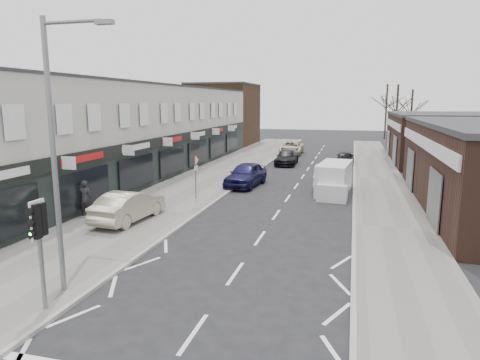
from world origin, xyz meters
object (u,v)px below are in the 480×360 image
Objects in this scene: sedan_on_pavement at (129,206)px; parked_car_right_b at (345,158)px; parked_car_left_a at (246,174)px; parked_car_right_a at (329,176)px; warning_sign at (196,164)px; pedestrian at (85,198)px; parked_car_left_b at (287,158)px; white_van at (334,179)px; parked_car_left_c at (292,148)px; street_lamp at (58,143)px; traffic_light at (38,229)px.

parked_car_right_b is (9.67, 22.72, -0.20)m from sedan_on_pavement.
parked_car_left_a is (3.21, 10.41, -0.04)m from sedan_on_pavement.
parked_car_left_a reaches higher than parked_car_right_a.
warning_sign is 0.54× the size of parked_car_right_a.
pedestrian is at bearing 42.47° from parked_car_right_a.
sedan_on_pavement is at bearing -105.21° from warning_sign.
pedestrian reaches higher than parked_car_left_b.
white_van is 2.87× the size of pedestrian.
sedan_on_pavement is at bearing -102.99° from parked_car_left_b.
warning_sign reaches higher than white_van.
white_van is 13.37m from parked_car_right_b.
parked_car_right_a is at bearing -75.83° from parked_car_left_c.
parked_car_left_c is at bearing 94.15° from parked_car_left_a.
sedan_on_pavement is at bearing 105.59° from street_lamp.
pedestrian is at bearing -128.53° from warning_sign.
parked_car_right_a is (7.36, 5.83, -1.38)m from warning_sign.
parked_car_left_c is (-0.70, 8.13, 0.05)m from parked_car_left_b.
traffic_light is at bearing -86.90° from warning_sign.
parked_car_right_a is (8.81, 11.16, -0.04)m from sedan_on_pavement.
white_van reaches higher than parked_car_left_a.
street_lamp is 2.96× the size of warning_sign.
sedan_on_pavement is at bearing 104.27° from traffic_light.
traffic_light is 20.98m from parked_car_right_a.
street_lamp is 18.65m from white_van.
pedestrian is 11.69m from parked_car_left_a.
parked_car_left_c is at bearing 84.66° from warning_sign.
white_van is (7.04, 18.04, -1.48)m from traffic_light.
warning_sign is at bearing -96.74° from parked_car_left_c.
parked_car_right_a is (6.73, 18.63, -3.80)m from street_lamp.
sedan_on_pavement is 2.45× the size of pedestrian.
warning_sign is at bearing -100.62° from sedan_on_pavement.
white_van is 14.93m from pedestrian.
parked_car_left_a is at bearing -92.89° from parked_car_left_c.
warning_sign is at bearing -149.33° from pedestrian.
parked_car_left_c is at bearing 87.49° from street_lamp.
pedestrian is 0.38× the size of parked_car_left_a.
parked_car_left_a is (1.13, 17.88, -3.80)m from street_lamp.
street_lamp is at bearing -93.91° from parked_car_left_c.
traffic_light is 1.15× the size of warning_sign.
traffic_light is 0.67× the size of parked_car_left_b.
parked_car_left_c is (-5.55, 20.12, -0.22)m from white_van.
parked_car_right_b is at bearing 67.95° from parked_car_left_a.
warning_sign is 16.36m from parked_car_left_b.
street_lamp is 1.53× the size of white_van.
pedestrian is 15.78m from parked_car_right_a.
sedan_on_pavement is 0.96× the size of parked_car_left_b.
traffic_light is 0.59× the size of white_van.
sedan_on_pavement is (-9.25, -9.35, -0.08)m from white_van.
traffic_light is 0.39× the size of street_lamp.
traffic_light is at bearing -95.52° from parked_car_left_b.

